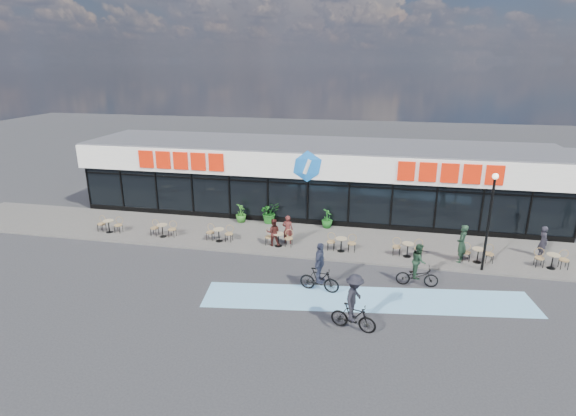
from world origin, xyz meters
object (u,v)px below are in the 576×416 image
at_px(lamp_post, 490,214).
at_px(patron_left, 288,230).
at_px(potted_plant_right, 327,218).
at_px(potted_plant_left, 241,213).
at_px(cyclist_a, 320,272).
at_px(bistro_set_0, 110,224).
at_px(pedestrian_b, 543,242).
at_px(patron_right, 273,232).
at_px(potted_plant_mid, 270,212).
at_px(pedestrian_a, 462,243).
at_px(cyclist_b, 418,270).

relative_size(lamp_post, patron_left, 2.95).
xyz_separation_m(lamp_post, potted_plant_right, (-8.05, 4.28, -2.29)).
height_order(potted_plant_left, patron_left, patron_left).
relative_size(patron_left, cyclist_a, 0.71).
distance_m(bistro_set_0, pedestrian_b, 23.82).
height_order(bistro_set_0, patron_right, patron_right).
height_order(potted_plant_mid, pedestrian_b, pedestrian_b).
bearing_deg(patron_left, potted_plant_right, -124.13).
bearing_deg(bistro_set_0, cyclist_a, -18.75).
xyz_separation_m(lamp_post, patron_left, (-9.87, 1.36, -2.06)).
height_order(potted_plant_left, potted_plant_mid, potted_plant_mid).
relative_size(bistro_set_0, pedestrian_b, 0.93).
bearing_deg(cyclist_a, potted_plant_mid, 118.11).
relative_size(patron_left, patron_right, 1.06).
relative_size(pedestrian_a, pedestrian_b, 1.17).
xyz_separation_m(lamp_post, cyclist_a, (-7.43, -3.48, -2.05)).
bearing_deg(patron_right, cyclist_a, 114.60).
relative_size(potted_plant_left, cyclist_a, 0.51).
relative_size(lamp_post, potted_plant_left, 4.11).
distance_m(patron_left, pedestrian_b, 13.18).
relative_size(potted_plant_right, pedestrian_a, 0.60).
relative_size(potted_plant_right, pedestrian_b, 0.70).
relative_size(bistro_set_0, potted_plant_right, 1.32).
relative_size(potted_plant_mid, pedestrian_b, 0.81).
bearing_deg(cyclist_b, patron_right, 157.71).
xyz_separation_m(potted_plant_mid, patron_left, (1.78, -3.06, 0.14)).
height_order(patron_left, pedestrian_b, pedestrian_b).
bearing_deg(lamp_post, pedestrian_b, 34.77).
relative_size(potted_plant_left, patron_right, 0.77).
xyz_separation_m(potted_plant_mid, cyclist_a, (4.22, -7.89, 0.16)).
bearing_deg(patron_right, pedestrian_b, 174.72).
xyz_separation_m(bistro_set_0, pedestrian_a, (19.59, -0.16, 0.52)).
xyz_separation_m(pedestrian_b, cyclist_b, (-6.46, -4.38, -0.15)).
height_order(lamp_post, bistro_set_0, lamp_post).
bearing_deg(pedestrian_a, pedestrian_b, 127.49).
height_order(lamp_post, cyclist_b, lamp_post).
bearing_deg(bistro_set_0, potted_plant_right, 14.94).
bearing_deg(cyclist_a, pedestrian_a, 33.18).
bearing_deg(potted_plant_right, cyclist_a, -85.50).
bearing_deg(potted_plant_mid, pedestrian_b, -8.15).
bearing_deg(pedestrian_b, cyclist_a, 109.73).
bearing_deg(bistro_set_0, patron_right, -0.19).
xyz_separation_m(pedestrian_b, cyclist_a, (-10.72, -5.75, -0.00)).
relative_size(lamp_post, cyclist_b, 2.35).
height_order(bistro_set_0, potted_plant_mid, potted_plant_mid).
xyz_separation_m(patron_left, pedestrian_a, (8.97, -0.57, 0.16)).
xyz_separation_m(potted_plant_mid, pedestrian_a, (10.75, -3.62, 0.30)).
bearing_deg(potted_plant_left, cyclist_b, -31.47).
height_order(pedestrian_a, cyclist_b, pedestrian_a).
height_order(patron_right, pedestrian_a, pedestrian_a).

